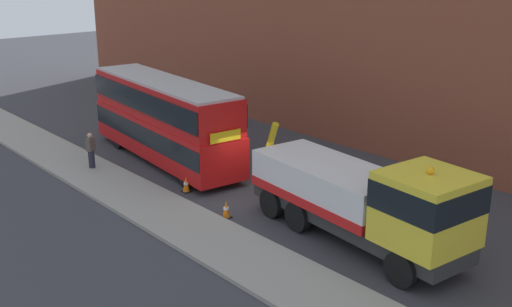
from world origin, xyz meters
TOP-DOWN VIEW (x-y plane):
  - ground_plane at (0.00, 0.00)m, footprint 120.00×120.00m
  - near_kerb at (0.00, -4.20)m, footprint 60.00×2.80m
  - recovery_tow_truck at (6.02, -0.40)m, footprint 10.23×3.46m
  - double_decker_bus at (-6.54, -0.35)m, footprint 11.19×3.56m
  - pedestrian_onlooker at (-7.53, -3.86)m, footprint 0.40×0.47m
  - traffic_cone_near_bus at (-2.26, -2.12)m, footprint 0.36×0.36m
  - traffic_cone_midway at (1.05, -2.54)m, footprint 0.36×0.36m

SIDE VIEW (x-z plane):
  - ground_plane at x=0.00m, z-range 0.00..0.00m
  - near_kerb at x=0.00m, z-range 0.00..0.15m
  - traffic_cone_near_bus at x=-2.26m, z-range -0.02..0.70m
  - traffic_cone_midway at x=1.05m, z-range -0.02..0.70m
  - pedestrian_onlooker at x=-7.53m, z-range 0.13..1.84m
  - recovery_tow_truck at x=6.02m, z-range -0.08..3.59m
  - double_decker_bus at x=-6.54m, z-range 0.20..4.26m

